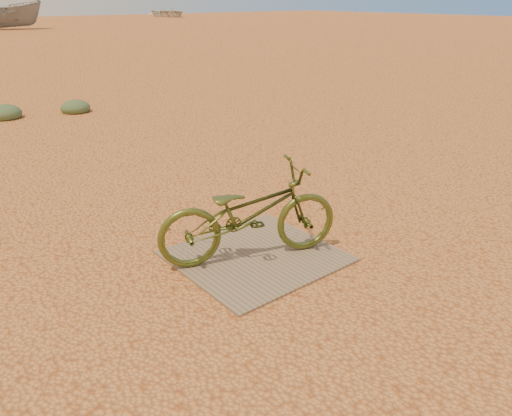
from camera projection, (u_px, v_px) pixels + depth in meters
ground at (260, 249)px, 4.56m from camera, size 120.00×120.00×0.00m
plywood_board at (256, 256)px, 4.42m from camera, size 1.34×1.26×0.02m
bicycle at (249, 214)px, 4.22m from camera, size 1.67×1.07×0.83m
boat_mid_right at (5, 15)px, 34.40m from camera, size 5.21×3.75×1.89m
boat_far_right at (169, 12)px, 55.75m from camera, size 4.06×5.24×1.00m
kale_a at (6, 118)px, 9.45m from camera, size 0.61×0.61×0.34m
kale_b at (76, 112)px, 9.96m from camera, size 0.57×0.57×0.31m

